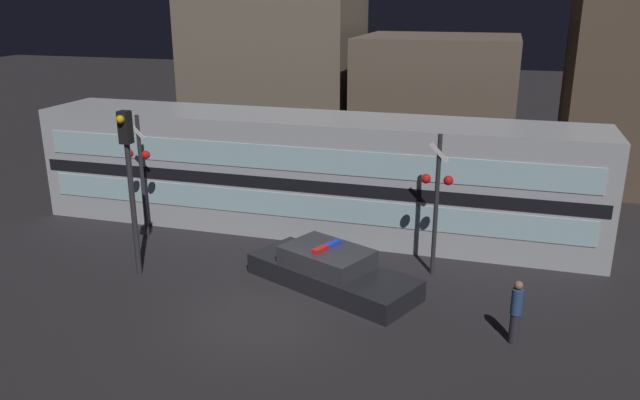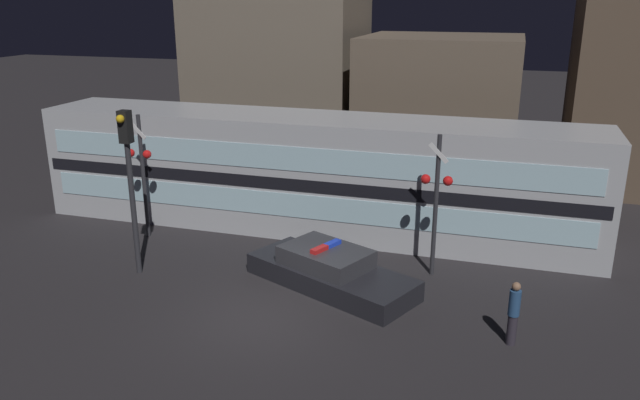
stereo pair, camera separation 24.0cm
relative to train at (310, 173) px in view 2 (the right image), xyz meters
The scene contains 9 objects.
ground_plane 6.92m from the train, 83.05° to the right, with size 120.00×120.00×0.00m, color #262326.
train is the anchor object (origin of this frame).
police_car 4.95m from the train, 65.53° to the right, with size 5.26×3.71×1.20m.
pedestrian 9.20m from the train, 41.20° to the right, with size 0.27×0.27×1.58m.
crossing_signal_near 5.37m from the train, 30.81° to the right, with size 0.89×0.35×4.16m.
crossing_signal_far 5.60m from the train, 153.53° to the right, with size 0.89×0.35×4.15m.
traffic_light_corner 6.39m from the train, 125.68° to the right, with size 0.30×0.46×4.80m.
building_left 9.65m from the train, 117.14° to the left, with size 7.66×5.31×8.55m.
building_center 8.46m from the train, 66.12° to the left, with size 6.53×5.97×6.17m.
Camera 2 is at (5.58, -13.00, 7.75)m, focal length 35.00 mm.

